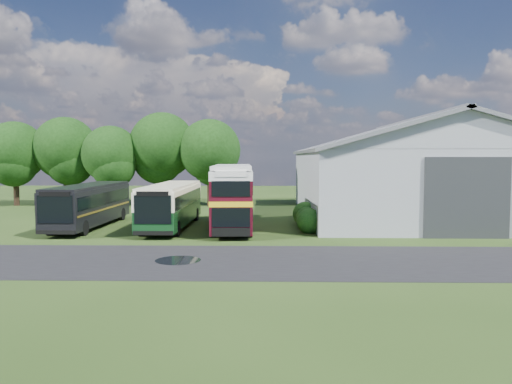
{
  "coord_description": "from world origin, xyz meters",
  "views": [
    {
      "loc": [
        2.77,
        -26.64,
        4.98
      ],
      "look_at": [
        2.03,
        8.0,
        2.56
      ],
      "focal_mm": 35.0,
      "sensor_mm": 36.0,
      "label": 1
    }
  ],
  "objects_px": {
    "storage_shed": "(411,167)",
    "bus_green_single": "(172,205)",
    "bus_dark_single": "(89,205)",
    "bus_maroon_double": "(233,197)"
  },
  "relations": [
    {
      "from": "storage_shed",
      "to": "bus_dark_single",
      "type": "height_order",
      "value": "storage_shed"
    },
    {
      "from": "bus_green_single",
      "to": "bus_maroon_double",
      "type": "bearing_deg",
      "value": -8.33
    },
    {
      "from": "storage_shed",
      "to": "bus_green_single",
      "type": "bearing_deg",
      "value": -157.93
    },
    {
      "from": "bus_maroon_double",
      "to": "bus_green_single",
      "type": "bearing_deg",
      "value": 168.22
    },
    {
      "from": "bus_dark_single",
      "to": "storage_shed",
      "type": "bearing_deg",
      "value": 18.06
    },
    {
      "from": "storage_shed",
      "to": "bus_green_single",
      "type": "xyz_separation_m",
      "value": [
        -18.95,
        -7.69,
        -2.53
      ]
    },
    {
      "from": "bus_green_single",
      "to": "bus_maroon_double",
      "type": "relative_size",
      "value": 1.07
    },
    {
      "from": "storage_shed",
      "to": "bus_maroon_double",
      "type": "bearing_deg",
      "value": -150.12
    },
    {
      "from": "storage_shed",
      "to": "bus_green_single",
      "type": "height_order",
      "value": "storage_shed"
    },
    {
      "from": "storage_shed",
      "to": "bus_dark_single",
      "type": "relative_size",
      "value": 2.24
    }
  ]
}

